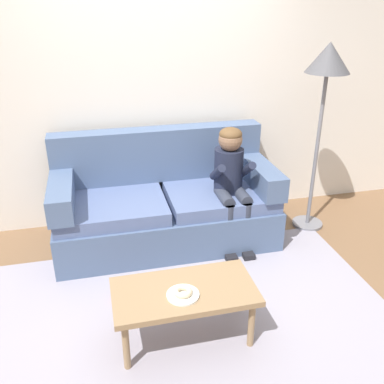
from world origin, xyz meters
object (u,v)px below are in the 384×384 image
(coffee_table, at_px, (184,295))
(donut, at_px, (183,292))
(person_child, at_px, (231,177))
(toy_controller, at_px, (127,296))
(floor_lamp, at_px, (327,74))
(couch, at_px, (165,204))

(coffee_table, bearing_deg, donut, -109.73)
(person_child, bearing_deg, toy_controller, -148.76)
(person_child, height_order, floor_lamp, floor_lamp)
(donut, xyz_separation_m, floor_lamp, (1.58, 1.30, 1.07))
(couch, bearing_deg, floor_lamp, -3.68)
(coffee_table, relative_size, donut, 7.78)
(donut, bearing_deg, person_child, 59.33)
(couch, distance_m, donut, 1.40)
(person_child, bearing_deg, donut, -120.67)
(couch, bearing_deg, donut, -95.37)
(couch, distance_m, toy_controller, 1.01)
(donut, relative_size, floor_lamp, 0.07)
(couch, relative_size, person_child, 1.81)
(person_child, relative_size, floor_lamp, 0.62)
(floor_lamp, bearing_deg, couch, 176.32)
(couch, xyz_separation_m, donut, (-0.13, -1.39, 0.08))
(donut, distance_m, floor_lamp, 2.31)
(floor_lamp, bearing_deg, coffee_table, -141.55)
(toy_controller, relative_size, floor_lamp, 0.13)
(coffee_table, bearing_deg, person_child, 58.78)
(couch, xyz_separation_m, coffee_table, (-0.11, -1.33, 0.00))
(coffee_table, xyz_separation_m, floor_lamp, (1.56, 1.24, 1.15))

